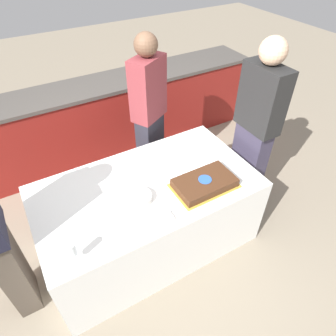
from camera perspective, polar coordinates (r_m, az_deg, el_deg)
The scene contains 10 objects.
ground_plane at distance 2.98m, azimuth -3.43°, elevation -13.41°, with size 14.00×14.00×0.00m, color gray.
back_counter at distance 3.78m, azimuth -14.83°, elevation 8.38°, with size 4.40×0.58×0.92m.
dining_table at distance 2.69m, azimuth -3.74°, elevation -8.89°, with size 1.80×0.99×0.73m.
cake at distance 2.41m, azimuth 6.98°, elevation -2.82°, with size 0.52×0.32×0.07m.
plate_stack at distance 2.30m, azimuth -5.67°, elevation -5.70°, with size 0.20×0.20×0.05m.
wine_glass at distance 1.99m, azimuth -17.80°, elevation -14.64°, with size 0.07×0.07×0.16m.
side_plate_near_cake at distance 2.62m, azimuth 3.82°, elevation 0.81°, with size 0.20×0.20×0.00m.
utensil_pile at distance 2.17m, azimuth -1.08°, elevation -9.78°, with size 0.16×0.08×0.02m.
person_cutting_cake at distance 2.99m, azimuth -3.59°, elevation 9.78°, with size 0.40×0.34×1.67m.
person_seated_right at distance 2.86m, azimuth 16.30°, elevation 7.06°, with size 0.22×0.41×1.72m.
Camera 1 is at (-0.71, -1.58, 2.43)m, focal length 32.00 mm.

